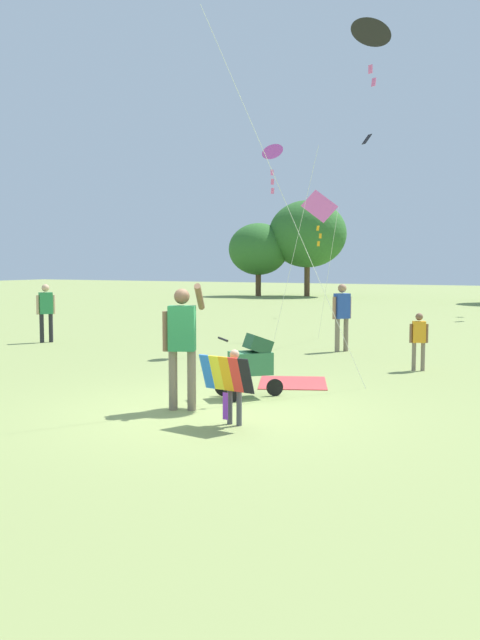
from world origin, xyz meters
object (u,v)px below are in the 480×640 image
at_px(kite_orange_delta, 320,210).
at_px(person_sitting_far, 342,312).
at_px(stroller, 252,360).
at_px(child_with_butterfly_kite, 232,379).
at_px(person_red_shirt, 419,337).
at_px(kite_adult_black, 370,36).
at_px(kite_green_novelty, 273,155).
at_px(person_kid_running, 46,308).
at_px(person_adult_flyer, 182,337).
at_px(picnic_blanket, 293,383).

xyz_separation_m(kite_orange_delta, person_sitting_far, (1.55, -2.48, -2.68)).
bearing_deg(stroller, child_with_butterfly_kite, -71.01).
distance_m(person_red_shirt, person_sitting_far, 3.24).
xyz_separation_m(child_with_butterfly_kite, person_red_shirt, (1.11, 5.85, 0.07)).
relative_size(kite_adult_black, kite_green_novelty, 1.23).
xyz_separation_m(kite_adult_black, kite_orange_delta, (-3.56, 7.09, -2.26)).
bearing_deg(person_kid_running, stroller, -27.13).
height_order(child_with_butterfly_kite, person_sitting_far, person_sitting_far).
xyz_separation_m(person_adult_flyer, person_kid_running, (-7.94, 5.64, -0.14)).
bearing_deg(person_adult_flyer, person_red_shirt, 67.37).
relative_size(kite_green_novelty, person_kid_running, 3.16).
xyz_separation_m(child_with_butterfly_kite, person_adult_flyer, (-1.11, 0.52, 0.46)).
distance_m(child_with_butterfly_kite, kite_adult_black, 6.35).
xyz_separation_m(person_red_shirt, picnic_blanket, (-1.67, -2.49, -0.68)).
relative_size(child_with_butterfly_kite, person_red_shirt, 0.87).
xyz_separation_m(child_with_butterfly_kite, stroller, (-0.64, 1.85, -0.02)).
distance_m(kite_green_novelty, person_kid_running, 7.42).
bearing_deg(stroller, person_adult_flyer, -109.72).
relative_size(person_adult_flyer, picnic_blanket, 1.37).
relative_size(kite_orange_delta, kite_green_novelty, 0.85).
distance_m(kite_orange_delta, person_sitting_far, 3.97).
relative_size(person_adult_flyer, stroller, 1.82).
xyz_separation_m(person_adult_flyer, kite_green_novelty, (-1.69, 6.79, 3.68)).
xyz_separation_m(kite_adult_black, person_kid_running, (-9.80, 2.73, -4.98)).
height_order(kite_orange_delta, person_sitting_far, kite_orange_delta).
height_order(kite_adult_black, picnic_blanket, kite_adult_black).
relative_size(person_adult_flyer, person_red_shirt, 1.61).
height_order(kite_orange_delta, person_kid_running, kite_orange_delta).
height_order(stroller, kite_green_novelty, kite_green_novelty).
xyz_separation_m(person_adult_flyer, person_sitting_far, (-0.15, 7.52, -0.11)).
bearing_deg(child_with_butterfly_kite, kite_green_novelty, 110.97).
relative_size(kite_orange_delta, person_sitting_far, 2.57).
height_order(person_adult_flyer, person_kid_running, person_adult_flyer).
bearing_deg(stroller, person_kid_running, 152.87).
xyz_separation_m(stroller, kite_green_novelty, (-2.17, 5.46, 4.16)).
distance_m(child_with_butterfly_kite, kite_green_novelty, 8.86).
relative_size(child_with_butterfly_kite, stroller, 0.98).
distance_m(person_adult_flyer, stroller, 1.49).
relative_size(person_adult_flyer, kite_orange_delta, 0.44).
bearing_deg(picnic_blanket, stroller, -92.86).
relative_size(stroller, picnic_blanket, 0.75).
distance_m(kite_adult_black, person_red_shirt, 5.78).
distance_m(stroller, person_kid_running, 9.47).
bearing_deg(person_sitting_far, kite_adult_black, -66.38).
relative_size(stroller, person_red_shirt, 0.89).
xyz_separation_m(kite_adult_black, kite_green_novelty, (-3.55, 3.88, -1.16)).
bearing_deg(kite_green_novelty, person_adult_flyer, -76.04).
height_order(kite_green_novelty, person_kid_running, kite_green_novelty).
height_order(child_with_butterfly_kite, person_adult_flyer, person_adult_flyer).
distance_m(stroller, kite_green_novelty, 7.20).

